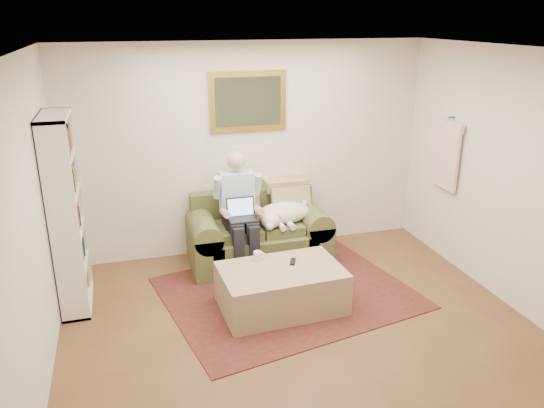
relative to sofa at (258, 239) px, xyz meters
name	(u,v)px	position (x,y,z in m)	size (l,w,h in m)	color
room_shell	(308,207)	(0.01, -1.69, 1.01)	(4.51, 5.00, 2.61)	brown
rug	(287,292)	(0.10, -0.86, -0.28)	(2.54, 2.04, 0.01)	#302113
sofa	(258,239)	(0.00, 0.00, 0.00)	(1.66, 0.85, 1.00)	brown
seated_man	(240,214)	(-0.25, -0.15, 0.41)	(0.55, 0.78, 1.40)	#8CB6D8
laptop	(242,213)	(-0.25, -0.22, 0.45)	(0.32, 0.26, 0.23)	black
sleeping_dog	(284,213)	(0.30, -0.08, 0.35)	(0.69, 0.43, 0.25)	white
ottoman	(281,288)	(-0.06, -1.14, -0.06)	(1.23, 0.78, 0.45)	tan
coffee_mug	(258,256)	(-0.24, -0.88, 0.21)	(0.08, 0.08, 0.10)	white
tv_remote	(293,261)	(0.10, -1.03, 0.17)	(0.05, 0.15, 0.02)	black
bookshelf	(66,214)	(-2.09, -0.44, 0.71)	(0.28, 0.80, 2.00)	white
wall_mirror	(248,101)	(0.00, 0.43, 1.61)	(0.94, 0.04, 0.72)	gold
hanging_shirt	(446,151)	(2.20, -0.44, 1.06)	(0.06, 0.52, 0.90)	#FED2D2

